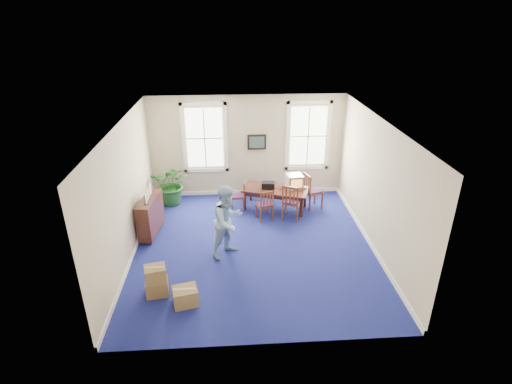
{
  "coord_description": "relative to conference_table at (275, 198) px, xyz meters",
  "views": [
    {
      "loc": [
        -0.52,
        -8.62,
        5.51
      ],
      "look_at": [
        0.1,
        0.6,
        1.25
      ],
      "focal_mm": 28.0,
      "sensor_mm": 36.0,
      "label": 1
    }
  ],
  "objects": [
    {
      "name": "wall_back",
      "position": [
        -0.78,
        1.15,
        1.27
      ],
      "size": [
        6.5,
        0.0,
        6.5
      ],
      "primitive_type": "plane",
      "rotation": [
        1.57,
        0.0,
        0.0
      ],
      "color": "#BEAF90",
      "rests_on": "ground"
    },
    {
      "name": "wall_left",
      "position": [
        -3.78,
        -2.1,
        1.27
      ],
      "size": [
        0.0,
        6.5,
        6.5
      ],
      "primitive_type": "plane",
      "rotation": [
        1.57,
        0.0,
        1.57
      ],
      "color": "#BEAF90",
      "rests_on": "ground"
    },
    {
      "name": "baseboard_left",
      "position": [
        -3.75,
        -2.1,
        -0.27
      ],
      "size": [
        0.04,
        6.5,
        0.12
      ],
      "primitive_type": "cube",
      "color": "white",
      "rests_on": "ground"
    },
    {
      "name": "window_left",
      "position": [
        -2.08,
        1.13,
        1.57
      ],
      "size": [
        1.4,
        0.12,
        2.2
      ],
      "primitive_type": null,
      "color": "white",
      "rests_on": "ground"
    },
    {
      "name": "chair_near_right",
      "position": [
        0.39,
        -0.65,
        0.22
      ],
      "size": [
        0.63,
        0.63,
        1.08
      ],
      "primitive_type": null,
      "rotation": [
        0.0,
        0.0,
        2.75
      ],
      "color": "brown",
      "rests_on": "ground"
    },
    {
      "name": "wall_front",
      "position": [
        -0.78,
        -5.35,
        1.27
      ],
      "size": [
        6.5,
        0.0,
        6.5
      ],
      "primitive_type": "plane",
      "rotation": [
        -1.57,
        0.0,
        0.0
      ],
      "color": "#BEAF90",
      "rests_on": "ground"
    },
    {
      "name": "ceiling",
      "position": [
        -0.78,
        -2.1,
        2.87
      ],
      "size": [
        6.5,
        6.5,
        0.0
      ],
      "primitive_type": "plane",
      "rotation": [
        3.14,
        0.0,
        0.0
      ],
      "color": "white",
      "rests_on": "ground"
    },
    {
      "name": "man",
      "position": [
        -1.41,
        -2.37,
        0.58
      ],
      "size": [
        1.11,
        1.11,
        1.81
      ],
      "primitive_type": "imported",
      "rotation": [
        0.0,
        0.0,
        0.77
      ],
      "color": "#88ADCF",
      "rests_on": "ground"
    },
    {
      "name": "baseboard_back",
      "position": [
        -0.78,
        1.12,
        -0.27
      ],
      "size": [
        6.0,
        0.04,
        0.12
      ],
      "primitive_type": "cube",
      "color": "white",
      "rests_on": "ground"
    },
    {
      "name": "chair_end_left",
      "position": [
        -1.13,
        0.0,
        0.12
      ],
      "size": [
        0.41,
        0.41,
        0.9
      ],
      "primitive_type": null,
      "rotation": [
        0.0,
        0.0,
        -1.56
      ],
      "color": "brown",
      "rests_on": "ground"
    },
    {
      "name": "game_console",
      "position": [
        0.82,
        0.0,
        0.35
      ],
      "size": [
        0.19,
        0.22,
        0.05
      ],
      "primitive_type": "cube",
      "rotation": [
        0.0,
        0.0,
        0.25
      ],
      "color": "white",
      "rests_on": "conference_table"
    },
    {
      "name": "credenza",
      "position": [
        -3.46,
        -1.26,
        0.16
      ],
      "size": [
        0.51,
        1.28,
        0.98
      ],
      "primitive_type": "cube",
      "rotation": [
        0.0,
        0.0,
        -0.13
      ],
      "color": "#462019",
      "rests_on": "ground"
    },
    {
      "name": "equipment_bag",
      "position": [
        -0.22,
        0.04,
        0.42
      ],
      "size": [
        0.41,
        0.29,
        0.19
      ],
      "primitive_type": "cube",
      "rotation": [
        0.0,
        0.0,
        -0.12
      ],
      "color": "black",
      "rests_on": "conference_table"
    },
    {
      "name": "window_right",
      "position": [
        1.12,
        1.13,
        1.57
      ],
      "size": [
        1.4,
        0.12,
        2.2
      ],
      "primitive_type": null,
      "color": "white",
      "rests_on": "ground"
    },
    {
      "name": "floor",
      "position": [
        -0.78,
        -2.1,
        -0.33
      ],
      "size": [
        6.5,
        6.5,
        0.0
      ],
      "primitive_type": "plane",
      "color": "navy",
      "rests_on": "ground"
    },
    {
      "name": "chair_near_left",
      "position": [
        -0.39,
        -0.65,
        0.14
      ],
      "size": [
        0.53,
        0.53,
        0.93
      ],
      "primitive_type": null,
      "rotation": [
        0.0,
        0.0,
        3.46
      ],
      "color": "brown",
      "rests_on": "ground"
    },
    {
      "name": "cardboard_boxes",
      "position": [
        -2.75,
        -3.72,
        0.03
      ],
      "size": [
        1.43,
        1.43,
        0.71
      ],
      "primitive_type": null,
      "rotation": [
        0.0,
        0.0,
        0.17
      ],
      "color": "olive",
      "rests_on": "ground"
    },
    {
      "name": "brochure_rack",
      "position": [
        -3.44,
        -1.26,
        0.81
      ],
      "size": [
        0.39,
        0.68,
        0.3
      ],
      "primitive_type": null,
      "rotation": [
        0.0,
        0.0,
        -0.42
      ],
      "color": "#99999E",
      "rests_on": "credenza"
    },
    {
      "name": "wall_picture",
      "position": [
        -0.48,
        1.1,
        1.42
      ],
      "size": [
        0.58,
        0.06,
        0.48
      ],
      "primitive_type": null,
      "color": "black",
      "rests_on": "ground"
    },
    {
      "name": "wall_right",
      "position": [
        2.22,
        -2.1,
        1.27
      ],
      "size": [
        0.0,
        6.5,
        6.5
      ],
      "primitive_type": "plane",
      "rotation": [
        1.57,
        0.0,
        -1.57
      ],
      "color": "#BEAF90",
      "rests_on": "ground"
    },
    {
      "name": "potted_plant",
      "position": [
        -3.11,
        0.56,
        0.31
      ],
      "size": [
        1.31,
        1.19,
        1.28
      ],
      "primitive_type": "imported",
      "rotation": [
        0.0,
        0.0,
        -0.19
      ],
      "color": "#1C501C",
      "rests_on": "ground"
    },
    {
      "name": "baseboard_right",
      "position": [
        2.19,
        -2.1,
        -0.27
      ],
      "size": [
        0.04,
        6.5,
        0.12
      ],
      "primitive_type": "cube",
      "color": "white",
      "rests_on": "ground"
    },
    {
      "name": "conference_table",
      "position": [
        0.0,
        0.0,
        0.0
      ],
      "size": [
        2.09,
        1.43,
        0.65
      ],
      "primitive_type": null,
      "rotation": [
        0.0,
        0.0,
        -0.32
      ],
      "color": "#462019",
      "rests_on": "ground"
    },
    {
      "name": "crt_tv",
      "position": [
        0.56,
        0.04,
        0.53
      ],
      "size": [
        0.51,
        0.54,
        0.41
      ],
      "primitive_type": null,
      "rotation": [
        0.0,
        0.0,
        0.13
      ],
      "color": "#B7B7BC",
      "rests_on": "conference_table"
    },
    {
      "name": "chair_end_right",
      "position": [
        1.13,
        0.0,
        0.23
      ],
      "size": [
        0.63,
        0.63,
        1.11
      ],
      "primitive_type": null,
      "rotation": [
        0.0,
        0.0,
        1.9
      ],
      "color": "brown",
      "rests_on": "ground"
    }
  ]
}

